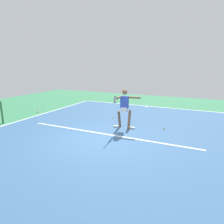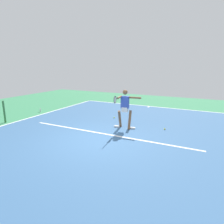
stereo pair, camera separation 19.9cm
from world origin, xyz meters
name	(u,v)px [view 1 (the left image)]	position (x,y,z in m)	size (l,w,h in m)	color
ground_plane	(97,140)	(0.00, 0.00, 0.00)	(23.55, 23.55, 0.00)	#388456
court_surface	(97,140)	(0.00, 0.00, 0.00)	(9.71, 13.88, 0.00)	#38608E
court_line_baseline_near	(147,106)	(0.00, -6.89, 0.00)	(9.71, 0.10, 0.01)	white
court_line_sideline_right	(8,124)	(4.81, 0.00, 0.00)	(0.10, 13.88, 0.01)	white
court_line_service	(106,134)	(0.00, -0.72, 0.00)	(7.29, 0.10, 0.01)	white
court_line_centre_mark	(146,107)	(0.00, -6.69, 0.00)	(0.10, 0.30, 0.01)	white
net_post	(2,112)	(5.16, 0.00, 0.54)	(0.09, 0.09, 1.07)	#38753D
tennis_player	(124,107)	(-0.36, -1.75, 0.97)	(1.17, 1.27, 1.72)	brown
tennis_ball_near_player	(164,129)	(-1.98, -2.34, 0.03)	(0.07, 0.07, 0.07)	yellow
tennis_ball_far_corner	(113,118)	(0.79, -3.07, 0.03)	(0.07, 0.07, 0.07)	#C6E53D
water_bottle	(38,111)	(5.33, -2.38, 0.11)	(0.07, 0.07, 0.22)	white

